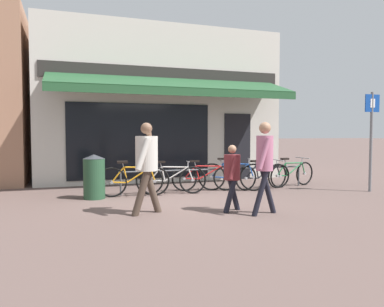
# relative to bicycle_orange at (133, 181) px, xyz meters

# --- Properties ---
(ground_plane) EXTENTS (160.00, 160.00, 0.00)m
(ground_plane) POSITION_rel_bicycle_orange_xyz_m (0.87, -0.73, -0.38)
(ground_plane) COLOR brown
(shop_front) EXTENTS (7.62, 4.51, 4.78)m
(shop_front) POSITION_rel_bicycle_orange_xyz_m (1.45, 3.72, 2.01)
(shop_front) COLOR beige
(shop_front) RESTS_ON ground_plane
(bike_rack_rail) EXTENTS (5.08, 0.04, 0.57)m
(bike_rack_rail) POSITION_rel_bicycle_orange_xyz_m (2.24, 0.31, 0.11)
(bike_rack_rail) COLOR #47494F
(bike_rack_rail) RESTS_ON ground_plane
(bicycle_orange) EXTENTS (1.70, 0.52, 0.86)m
(bicycle_orange) POSITION_rel_bicycle_orange_xyz_m (0.00, 0.00, 0.00)
(bicycle_orange) COLOR black
(bicycle_orange) RESTS_ON ground_plane
(bicycle_silver) EXTENTS (1.71, 0.52, 0.81)m
(bicycle_silver) POSITION_rel_bicycle_orange_xyz_m (0.94, 0.10, -0.02)
(bicycle_silver) COLOR black
(bicycle_silver) RESTS_ON ground_plane
(bicycle_red) EXTENTS (1.70, 0.55, 0.80)m
(bicycle_red) POSITION_rel_bicycle_orange_xyz_m (1.90, 0.29, -0.02)
(bicycle_red) COLOR black
(bicycle_red) RESTS_ON ground_plane
(bicycle_blue) EXTENTS (1.67, 0.77, 0.85)m
(bicycle_blue) POSITION_rel_bicycle_orange_xyz_m (2.58, 0.10, 0.00)
(bicycle_blue) COLOR black
(bicycle_blue) RESTS_ON ground_plane
(bicycle_black) EXTENTS (1.75, 0.52, 0.79)m
(bicycle_black) POSITION_rel_bicycle_orange_xyz_m (3.46, 0.06, -0.03)
(bicycle_black) COLOR black
(bicycle_black) RESTS_ON ground_plane
(bicycle_green) EXTENTS (1.71, 0.57, 0.81)m
(bicycle_green) POSITION_rel_bicycle_orange_xyz_m (4.43, 0.24, -0.02)
(bicycle_green) COLOR black
(bicycle_green) RESTS_ON ground_plane
(pedestrian_adult) EXTENTS (0.62, 0.66, 1.69)m
(pedestrian_adult) POSITION_rel_bicycle_orange_xyz_m (-0.09, -1.92, 0.64)
(pedestrian_adult) COLOR #47382D
(pedestrian_adult) RESTS_ON ground_plane
(pedestrian_child) EXTENTS (0.44, 0.52, 1.28)m
(pedestrian_child) POSITION_rel_bicycle_orange_xyz_m (1.49, -2.22, 0.38)
(pedestrian_child) COLOR black
(pedestrian_child) RESTS_ON ground_plane
(pedestrian_second_adult) EXTENTS (0.58, 0.46, 1.70)m
(pedestrian_second_adult) POSITION_rel_bicycle_orange_xyz_m (1.93, -2.66, 0.66)
(pedestrian_second_adult) COLOR black
(pedestrian_second_adult) RESTS_ON ground_plane
(litter_bin) EXTENTS (0.49, 0.49, 1.01)m
(litter_bin) POSITION_rel_bicycle_orange_xyz_m (-0.88, 0.03, 0.12)
(litter_bin) COLOR #23472D
(litter_bin) RESTS_ON ground_plane
(parking_sign) EXTENTS (0.44, 0.07, 2.52)m
(parking_sign) POSITION_rel_bicycle_orange_xyz_m (5.83, -1.16, 1.16)
(parking_sign) COLOR slate
(parking_sign) RESTS_ON ground_plane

